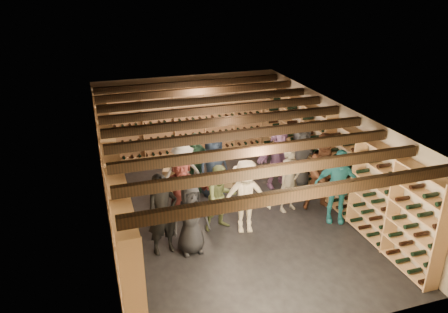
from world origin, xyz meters
name	(u,v)px	position (x,y,z in m)	size (l,w,h in m)	color
ground	(228,211)	(0.00, 0.00, 0.00)	(8.00, 8.00, 0.00)	black
walls	(228,165)	(0.00, 0.00, 1.20)	(5.52, 8.02, 2.40)	#BDAC93
ceiling	(229,115)	(0.00, 0.00, 2.40)	(5.50, 8.00, 0.01)	beige
ceiling_joists	(229,121)	(0.00, 0.00, 2.26)	(5.40, 7.12, 0.18)	black
wine_rack_left	(113,186)	(-2.57, 0.00, 1.08)	(0.32, 7.50, 2.15)	tan
wine_rack_right	(328,157)	(2.57, 0.00, 1.08)	(0.32, 7.50, 2.15)	tan
wine_rack_back	(189,120)	(0.00, 3.83, 1.07)	(4.70, 0.30, 2.15)	tan
crate_stack_left	(175,181)	(-1.01, 1.30, 0.34)	(0.58, 0.48, 0.68)	#A78458
crate_stack_right	(237,178)	(0.67, 1.30, 0.17)	(0.59, 0.49, 0.34)	#A78458
crate_loose	(227,182)	(0.38, 1.30, 0.09)	(0.50, 0.33, 0.17)	#A78458
person_0	(191,218)	(-1.20, -1.27, 0.77)	(0.75, 0.49, 1.53)	black
person_1	(163,214)	(-1.73, -1.11, 0.86)	(0.62, 0.41, 1.71)	black
person_2	(221,198)	(-0.38, -0.63, 0.75)	(0.73, 0.57, 1.50)	#576339
person_3	(246,197)	(0.09, -0.91, 0.84)	(1.08, 0.62, 1.67)	beige
person_4	(337,186)	(2.18, -1.11, 0.87)	(1.02, 0.43, 1.74)	teal
person_5	(182,189)	(-1.11, -0.08, 0.80)	(1.49, 0.47, 1.61)	brown
person_6	(213,165)	(-0.09, 0.90, 0.83)	(0.81, 0.53, 1.67)	#1D2A3E
person_7	(290,179)	(1.39, -0.35, 0.81)	(0.59, 0.39, 1.61)	gray
person_8	(325,173)	(2.18, -0.56, 0.95)	(0.92, 0.72, 1.90)	#492819
person_9	(183,172)	(-0.86, 0.91, 0.75)	(0.97, 0.56, 1.50)	#ABA99D
person_10	(195,162)	(-0.47, 1.30, 0.79)	(0.92, 0.38, 1.57)	#29513A
person_11	(279,156)	(1.67, 0.91, 0.84)	(1.55, 0.49, 1.67)	slate
person_12	(300,156)	(2.18, 0.69, 0.86)	(0.84, 0.55, 1.72)	#303135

